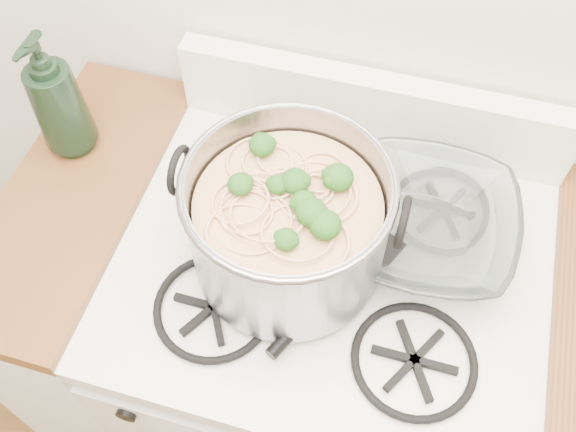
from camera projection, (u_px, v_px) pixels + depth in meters
The scene contains 6 objects.
gas_range at pixel (321, 359), 1.52m from camera, with size 0.76×0.66×0.92m.
counter_left at pixel (124, 300), 1.58m from camera, with size 0.25×0.65×0.92m.
stock_pot at pixel (288, 225), 1.03m from camera, with size 0.36×0.33×0.22m.
spatula at pixel (368, 250), 1.11m from camera, with size 0.29×0.31×0.02m, color black, non-canonical shape.
glass_bowl at pixel (422, 230), 1.13m from camera, with size 0.13×0.13×0.03m, color white.
bottle at pixel (55, 96), 1.15m from camera, with size 0.10×0.10×0.26m, color black.
Camera 1 is at (0.08, 0.70, 1.89)m, focal length 40.00 mm.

